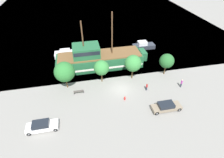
% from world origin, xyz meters
% --- Properties ---
extents(ground_plane, '(160.00, 160.00, 0.00)m').
position_xyz_m(ground_plane, '(0.00, 0.00, 0.00)').
color(ground_plane, gray).
extents(water_surface, '(80.00, 80.00, 0.00)m').
position_xyz_m(water_surface, '(0.00, 44.00, 0.00)').
color(water_surface, '#38667F').
rests_on(water_surface, ground).
extents(pirate_ship, '(20.14, 5.40, 12.02)m').
position_xyz_m(pirate_ship, '(-3.07, 8.98, 1.96)').
color(pirate_ship, '#1E5633').
rests_on(pirate_ship, water_surface).
extents(moored_boat_dockside, '(6.08, 2.47, 1.72)m').
position_xyz_m(moored_boat_dockside, '(-10.12, 15.02, 0.68)').
color(moored_boat_dockside, silver).
rests_on(moored_boat_dockside, water_surface).
extents(moored_boat_outer, '(5.81, 2.26, 1.98)m').
position_xyz_m(moored_boat_outer, '(9.89, 15.18, 0.75)').
color(moored_boat_outer, '#2D333D').
rests_on(moored_boat_outer, water_surface).
extents(parked_car_curb_front, '(4.99, 1.84, 1.40)m').
position_xyz_m(parked_car_curb_front, '(6.11, -6.58, 0.71)').
color(parked_car_curb_front, '#7F705B').
rests_on(parked_car_curb_front, ground_plane).
extents(parked_car_curb_mid, '(4.65, 1.77, 1.47)m').
position_xyz_m(parked_car_curb_mid, '(-13.82, -6.51, 0.72)').
color(parked_car_curb_mid, white).
rests_on(parked_car_curb_mid, ground_plane).
extents(fire_hydrant, '(0.42, 0.25, 0.76)m').
position_xyz_m(fire_hydrant, '(-0.06, -2.94, 0.41)').
color(fire_hydrant, red).
rests_on(fire_hydrant, ground_plane).
extents(bench_promenade_east, '(1.85, 0.45, 0.85)m').
position_xyz_m(bench_promenade_east, '(-8.05, 0.47, 0.44)').
color(bench_promenade_east, '#4C4742').
rests_on(bench_promenade_east, ground_plane).
extents(pedestrian_walking_near, '(0.32, 0.32, 1.79)m').
position_xyz_m(pedestrian_walking_near, '(11.59, -1.66, 0.91)').
color(pedestrian_walking_near, '#232838').
rests_on(pedestrian_walking_near, ground_plane).
extents(pedestrian_walking_far, '(0.32, 0.32, 1.58)m').
position_xyz_m(pedestrian_walking_far, '(4.69, -1.19, 0.79)').
color(pedestrian_walking_far, '#232838').
rests_on(pedestrian_walking_far, ground_plane).
extents(tree_row_east, '(3.81, 3.81, 5.58)m').
position_xyz_m(tree_row_east, '(-10.12, 2.70, 3.67)').
color(tree_row_east, brown).
rests_on(tree_row_east, ground_plane).
extents(tree_row_mideast, '(2.98, 2.98, 4.82)m').
position_xyz_m(tree_row_mideast, '(-3.22, 3.18, 3.32)').
color(tree_row_mideast, brown).
rests_on(tree_row_mideast, ground_plane).
extents(tree_row_midwest, '(3.34, 3.34, 5.29)m').
position_xyz_m(tree_row_midwest, '(3.08, 3.04, 3.62)').
color(tree_row_midwest, brown).
rests_on(tree_row_midwest, ground_plane).
extents(tree_row_west, '(2.98, 2.98, 4.74)m').
position_xyz_m(tree_row_west, '(10.31, 3.06, 3.24)').
color(tree_row_west, brown).
rests_on(tree_row_west, ground_plane).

